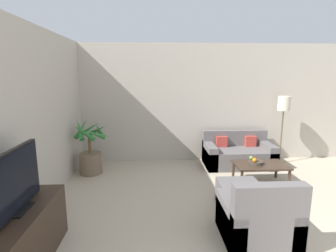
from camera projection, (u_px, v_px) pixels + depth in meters
wall_back at (228, 103)px, 6.12m from camera, size 8.39×0.06×2.70m
wall_left at (14, 129)px, 3.15m from camera, size 0.06×7.22×2.70m
tv_console at (22, 239)px, 2.72m from camera, size 0.47×1.30×0.64m
television at (16, 181)px, 2.60m from camera, size 0.18×0.89×0.65m
potted_palm at (90, 154)px, 5.34m from camera, size 0.66×0.72×1.14m
sofa_loveseat at (238, 154)px, 5.85m from camera, size 1.48×0.81×0.74m
floor_lamp at (284, 108)px, 5.79m from camera, size 0.27×0.27×1.54m
coffee_table at (261, 166)px, 4.86m from camera, size 0.95×0.59×0.37m
fruit_bowl at (255, 162)px, 4.86m from camera, size 0.27×0.27×0.06m
apple_red at (255, 159)px, 4.86m from camera, size 0.07×0.07×0.07m
apple_green at (251, 158)px, 4.92m from camera, size 0.07×0.07×0.07m
orange_fruit at (254, 160)px, 4.78m from camera, size 0.08×0.08×0.08m
armchair at (258, 220)px, 3.15m from camera, size 0.82×0.79×0.85m
ottoman at (239, 195)px, 3.98m from camera, size 0.61×0.56×0.39m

